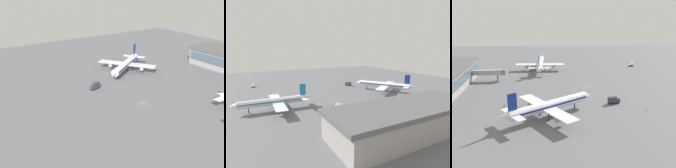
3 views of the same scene
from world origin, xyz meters
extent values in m
plane|color=slate|center=(0.00, 0.00, 0.00)|extent=(288.00, 288.00, 0.00)
cube|color=#9E9993|center=(2.05, -78.00, 4.90)|extent=(60.32, 21.79, 9.80)
cube|color=#4C6070|center=(2.05, -66.89, 6.30)|extent=(57.91, 0.30, 5.04)
cube|color=#59595B|center=(2.05, -78.00, 10.50)|extent=(62.74, 22.66, 1.68)
cylinder|color=white|center=(-38.83, -27.31, 4.59)|extent=(34.84, 4.63, 3.82)
cone|color=white|center=(-57.35, -26.89, 4.59)|extent=(3.91, 3.72, 3.63)
cone|color=white|center=(-20.30, -27.74, 5.16)|extent=(4.85, 3.17, 3.06)
cube|color=#1972B2|center=(-38.83, -27.31, 4.88)|extent=(33.45, 4.67, 0.69)
cube|color=white|center=(-37.09, -27.35, 4.21)|extent=(6.32, 33.14, 0.34)
cylinder|color=#A5A8AD|center=(-37.30, -36.60, 2.87)|extent=(4.57, 2.21, 2.10)
cylinder|color=#A5A8AD|center=(-36.87, -18.11, 2.87)|extent=(4.57, 2.21, 2.10)
cube|color=white|center=(-23.19, -27.68, 4.97)|extent=(3.42, 13.28, 0.28)
cube|color=#1972B2|center=(-23.19, -27.68, 9.56)|extent=(3.35, 0.49, 6.12)
cylinder|color=black|center=(-50.99, -27.03, 1.34)|extent=(0.46, 0.46, 2.68)
cylinder|color=black|center=(-36.12, -30.44, 1.34)|extent=(0.46, 0.46, 2.68)
cylinder|color=black|center=(-35.97, -24.32, 1.34)|extent=(0.46, 0.46, 2.68)
cylinder|color=white|center=(41.10, -20.95, 4.93)|extent=(24.51, 33.16, 4.11)
cone|color=white|center=(29.85, -4.51, 4.93)|extent=(5.55, 5.60, 3.91)
cone|color=white|center=(52.36, -37.39, 5.55)|extent=(5.62, 6.10, 3.29)
cube|color=navy|center=(41.10, -20.95, 5.24)|extent=(23.74, 31.98, 0.74)
cube|color=white|center=(42.16, -22.49, 4.52)|extent=(32.68, 25.00, 0.37)
cylinder|color=#A5A8AD|center=(33.96, -28.11, 3.08)|extent=(4.61, 5.29, 2.26)
cylinder|color=#A5A8AD|center=(50.36, -16.87, 3.08)|extent=(4.61, 5.29, 2.26)
cube|color=white|center=(50.61, -34.83, 5.35)|extent=(13.61, 10.79, 0.30)
cube|color=navy|center=(50.61, -34.83, 10.28)|extent=(2.39, 3.21, 6.58)
cylinder|color=black|center=(33.71, -10.16, 1.44)|extent=(0.49, 0.49, 2.88)
cylinder|color=black|center=(40.08, -25.28, 1.44)|extent=(0.49, 0.49, 2.88)
cylinder|color=black|center=(45.51, -21.56, 1.44)|extent=(0.49, 0.49, 2.88)
cube|color=black|center=(27.79, 8.82, 0.55)|extent=(3.50, 5.91, 0.30)
cube|color=#333842|center=(27.22, 10.63, 1.50)|extent=(2.35, 2.29, 1.60)
cube|color=#3F596B|center=(26.98, 11.40, 1.82)|extent=(1.55, 0.56, 0.90)
cube|color=#333842|center=(28.06, 7.96, 2.00)|extent=(2.96, 4.20, 2.60)
cylinder|color=black|center=(26.30, 10.40, 0.40)|extent=(0.53, 0.85, 0.80)
cylinder|color=black|center=(28.11, 10.97, 0.40)|extent=(0.53, 0.85, 0.80)
cylinder|color=black|center=(27.48, 6.66, 0.40)|extent=(0.53, 0.85, 0.80)
cylinder|color=black|center=(29.29, 7.23, 0.40)|extent=(0.53, 0.85, 0.80)
cube|color=black|center=(-46.13, 39.03, 0.55)|extent=(2.60, 3.56, 0.30)
cube|color=white|center=(-45.96, 39.71, 1.50)|extent=(2.27, 2.20, 1.60)
cube|color=#3F596B|center=(-45.77, 40.50, 1.82)|extent=(1.57, 0.45, 0.90)
cube|color=white|center=(-46.34, 38.16, 0.95)|extent=(2.18, 1.81, 0.50)
cylinder|color=black|center=(-46.79, 40.34, 0.40)|extent=(0.48, 0.85, 0.80)
cylinder|color=black|center=(-44.94, 39.90, 0.40)|extent=(0.48, 0.85, 0.80)
cylinder|color=black|center=(-47.31, 38.17, 0.40)|extent=(0.48, 0.85, 0.80)
cylinder|color=black|center=(-45.47, 37.72, 0.40)|extent=(0.48, 0.85, 0.80)
cylinder|color=#1E2338|center=(29.39, -41.61, 0.42)|extent=(0.38, 0.38, 0.85)
cylinder|color=yellow|center=(29.39, -41.61, 1.15)|extent=(0.45, 0.45, 0.60)
sphere|color=tan|center=(29.39, -41.61, 1.56)|extent=(0.22, 0.22, 0.22)
cylinder|color=yellow|center=(29.16, -41.56, 1.15)|extent=(0.10, 0.10, 0.54)
cylinder|color=yellow|center=(29.62, -41.66, 1.15)|extent=(0.10, 0.10, 0.54)
cube|color=#9E9993|center=(-13.11, -58.10, 5.20)|extent=(3.41, 17.14, 2.80)
cylinder|color=slate|center=(-13.40, -52.15, 1.90)|extent=(0.90, 0.90, 3.80)
cube|color=slate|center=(-13.57, -48.60, 5.20)|extent=(3.23, 2.55, 3.08)
cone|color=#EA590C|center=(37.39, 21.05, 0.30)|extent=(0.44, 0.44, 0.60)
camera|label=1|loc=(-88.58, 77.55, 54.81)|focal=45.34mm
camera|label=2|loc=(-50.77, -123.68, 32.30)|focal=28.94mm
camera|label=3|loc=(143.32, -20.81, 45.58)|focal=42.94mm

